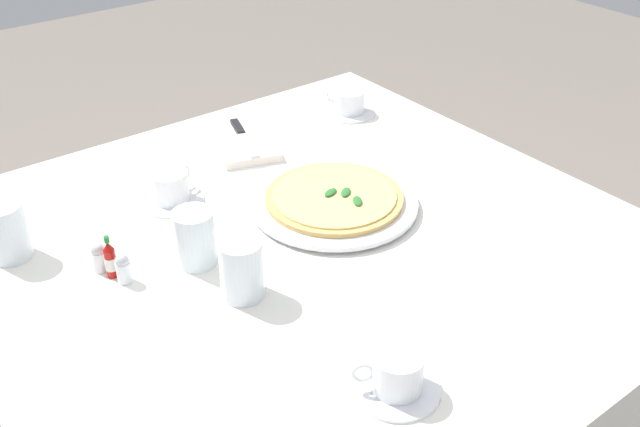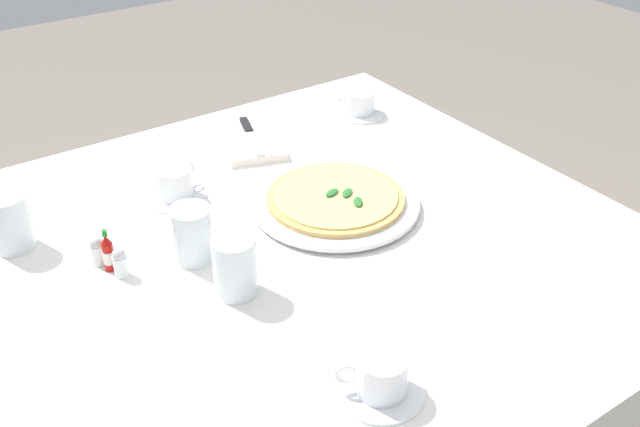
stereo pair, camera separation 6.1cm
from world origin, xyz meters
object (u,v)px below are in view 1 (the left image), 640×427
at_px(water_glass_left_edge, 195,241).
at_px(hot_sauce_bottle, 110,260).
at_px(water_glass_center_back, 7,234).
at_px(dinner_knife, 243,136).
at_px(coffee_cup_far_left, 349,103).
at_px(pepper_shaker, 99,258).
at_px(water_glass_right_edge, 242,272).
at_px(coffee_cup_back_corner, 396,374).
at_px(salt_shaker, 123,270).
at_px(pizza_plate, 334,203).
at_px(napkin_folded, 243,141).
at_px(pizza, 334,197).
at_px(coffee_cup_near_left, 171,188).

xyz_separation_m(water_glass_left_edge, hot_sauce_bottle, (-0.05, -0.14, -0.01)).
distance_m(water_glass_center_back, dinner_knife, 0.58).
distance_m(coffee_cup_far_left, pepper_shaker, 0.80).
height_order(water_glass_right_edge, dinner_knife, water_glass_right_edge).
bearing_deg(coffee_cup_back_corner, hot_sauce_bottle, -156.91).
bearing_deg(water_glass_left_edge, salt_shaker, -101.39).
distance_m(coffee_cup_back_corner, water_glass_center_back, 0.74).
height_order(coffee_cup_back_corner, water_glass_center_back, water_glass_center_back).
bearing_deg(pizza_plate, napkin_folded, 179.94).
bearing_deg(pizza_plate, pizza, 26.87).
distance_m(coffee_cup_far_left, hot_sauce_bottle, 0.80).
bearing_deg(pizza, napkin_folded, 179.96).
xyz_separation_m(water_glass_right_edge, water_glass_left_edge, (-0.13, -0.02, -0.00)).
bearing_deg(coffee_cup_near_left, dinner_knife, 116.48).
bearing_deg(coffee_cup_back_corner, water_glass_left_edge, -170.37).
relative_size(pizza, dinner_knife, 1.44).
xyz_separation_m(napkin_folded, pepper_shaker, (0.26, -0.46, 0.02)).
relative_size(coffee_cup_back_corner, water_glass_center_back, 1.21).
xyz_separation_m(coffee_cup_far_left, dinner_knife, (-0.01, -0.31, -0.00)).
bearing_deg(water_glass_right_edge, pepper_shaker, -141.94).
relative_size(coffee_cup_near_left, hot_sauce_bottle, 1.57).
relative_size(water_glass_right_edge, napkin_folded, 0.43).
height_order(napkin_folded, dinner_knife, dinner_knife).
xyz_separation_m(water_glass_left_edge, water_glass_center_back, (-0.22, -0.26, 0.00)).
distance_m(coffee_cup_far_left, napkin_folded, 0.31).
height_order(coffee_cup_back_corner, water_glass_left_edge, water_glass_left_edge).
height_order(pizza_plate, salt_shaker, salt_shaker).
xyz_separation_m(water_glass_left_edge, dinner_knife, (-0.34, 0.31, -0.02)).
relative_size(pizza, hot_sauce_bottle, 3.33).
distance_m(napkin_folded, hot_sauce_bottle, 0.53).
bearing_deg(pepper_shaker, coffee_cup_far_left, 107.80).
bearing_deg(pizza, coffee_cup_far_left, 137.08).
height_order(pizza, water_glass_left_edge, water_glass_left_edge).
height_order(coffee_cup_back_corner, pepper_shaker, coffee_cup_back_corner).
height_order(pizza_plate, water_glass_left_edge, water_glass_left_edge).
distance_m(water_glass_left_edge, hot_sauce_bottle, 0.15).
xyz_separation_m(coffee_cup_near_left, water_glass_right_edge, (0.34, -0.04, 0.01)).
bearing_deg(napkin_folded, coffee_cup_back_corner, 1.83).
height_order(dinner_knife, hot_sauce_bottle, hot_sauce_bottle).
relative_size(pizza, coffee_cup_back_corner, 2.13).
bearing_deg(pizza_plate, salt_shaker, -93.78).
distance_m(water_glass_center_back, hot_sauce_bottle, 0.21).
xyz_separation_m(pizza_plate, dinner_knife, (-0.34, -0.00, 0.01)).
bearing_deg(water_glass_left_edge, coffee_cup_near_left, 163.98).
bearing_deg(salt_shaker, pizza, 86.19).
bearing_deg(water_glass_left_edge, water_glass_right_edge, 7.49).
relative_size(pizza_plate, coffee_cup_near_left, 2.59).
bearing_deg(pizza_plate, water_glass_right_edge, -67.02).
height_order(coffee_cup_near_left, pepper_shaker, coffee_cup_near_left).
distance_m(pizza_plate, coffee_cup_near_left, 0.33).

